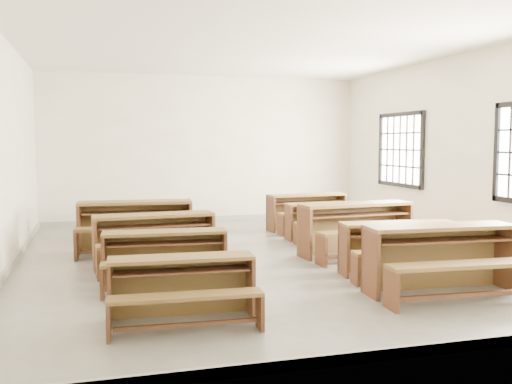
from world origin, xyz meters
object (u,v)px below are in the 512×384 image
object	(u,v)px
desk_set_4	(136,217)
desk_set_9	(308,209)
desk_set_1	(165,254)
desk_set_7	(358,225)
desk_set_2	(155,237)
desk_set_5	(442,254)
desk_set_6	(400,244)
desk_set_8	(327,218)
desk_set_3	(136,222)
desk_set_0	(182,284)

from	to	relation	value
desk_set_4	desk_set_9	xyz separation A→B (m)	(3.35, -0.00, 0.03)
desk_set_1	desk_set_7	xyz separation A→B (m)	(3.09, 1.09, 0.08)
desk_set_1	desk_set_2	bearing A→B (deg)	94.57
desk_set_5	desk_set_9	distance (m)	4.92
desk_set_6	desk_set_8	world-z (taller)	desk_set_6
desk_set_3	desk_set_9	world-z (taller)	desk_set_3
desk_set_3	desk_set_4	world-z (taller)	desk_set_3
desk_set_0	desk_set_3	distance (m)	3.80
desk_set_0	desk_set_7	xyz separation A→B (m)	(3.09, 2.53, 0.10)
desk_set_7	desk_set_9	size ratio (longest dim) A/B	1.12
desk_set_4	desk_set_9	bearing A→B (deg)	1.02
desk_set_5	desk_set_9	bearing A→B (deg)	90.79
desk_set_0	desk_set_3	xyz separation A→B (m)	(-0.19, 3.79, 0.10)
desk_set_1	desk_set_8	xyz separation A→B (m)	(3.20, 2.57, -0.01)
desk_set_1	desk_set_9	size ratio (longest dim) A/B	0.92
desk_set_0	desk_set_4	distance (m)	5.13
desk_set_3	desk_set_6	world-z (taller)	desk_set_3
desk_set_3	desk_set_6	bearing A→B (deg)	-35.04
desk_set_6	desk_set_7	bearing A→B (deg)	94.77
desk_set_2	desk_set_3	world-z (taller)	desk_set_3
desk_set_1	desk_set_6	world-z (taller)	desk_set_6
desk_set_3	desk_set_9	distance (m)	3.71
desk_set_3	desk_set_5	world-z (taller)	desk_set_3
desk_set_1	desk_set_3	xyz separation A→B (m)	(-0.20, 2.36, 0.08)
desk_set_3	desk_set_7	distance (m)	3.52
desk_set_0	desk_set_6	xyz separation A→B (m)	(3.05, 1.20, 0.03)
desk_set_5	desk_set_8	size ratio (longest dim) A/B	1.24
desk_set_3	desk_set_8	bearing A→B (deg)	7.29
desk_set_5	desk_set_9	world-z (taller)	desk_set_5
desk_set_2	desk_set_8	distance (m)	3.55
desk_set_4	desk_set_5	xyz separation A→B (m)	(3.13, -4.91, 0.07)
desk_set_5	desk_set_6	size ratio (longest dim) A/B	1.12
desk_set_0	desk_set_5	world-z (taller)	desk_set_5
desk_set_6	desk_set_4	bearing A→B (deg)	135.01
desk_set_6	desk_set_3	bearing A→B (deg)	147.76
desk_set_6	desk_set_8	distance (m)	2.82
desk_set_8	desk_set_4	bearing A→B (deg)	161.43
desk_set_1	desk_set_9	xyz separation A→B (m)	(3.26, 3.69, 0.03)
desk_set_0	desk_set_2	xyz separation A→B (m)	(-0.01, 2.51, 0.07)
desk_set_0	desk_set_9	xyz separation A→B (m)	(3.26, 5.13, 0.05)
desk_set_8	desk_set_9	xyz separation A→B (m)	(0.06, 1.12, 0.04)
desk_set_5	desk_set_4	bearing A→B (deg)	125.87
desk_set_4	desk_set_7	world-z (taller)	desk_set_7
desk_set_1	desk_set_6	size ratio (longest dim) A/B	0.95
desk_set_7	desk_set_1	bearing A→B (deg)	-165.63
desk_set_0	desk_set_4	xyz separation A→B (m)	(-0.09, 5.13, 0.02)
desk_set_7	desk_set_9	world-z (taller)	desk_set_7
desk_set_0	desk_set_9	size ratio (longest dim) A/B	0.86
desk_set_5	desk_set_7	xyz separation A→B (m)	(0.05, 2.31, 0.01)
desk_set_4	desk_set_8	xyz separation A→B (m)	(3.29, -1.12, -0.00)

